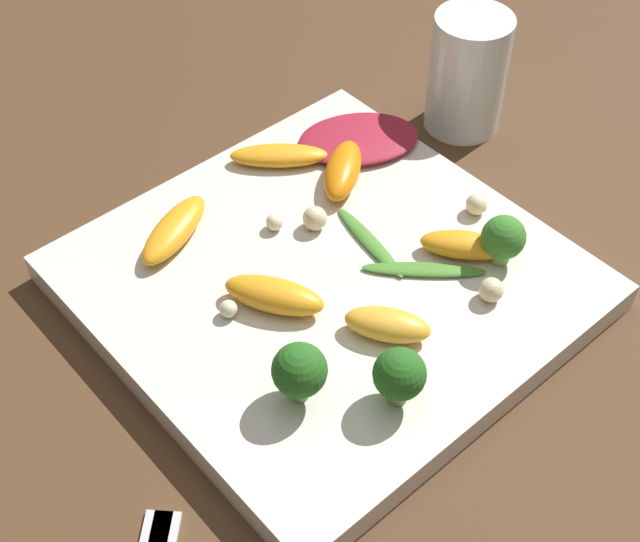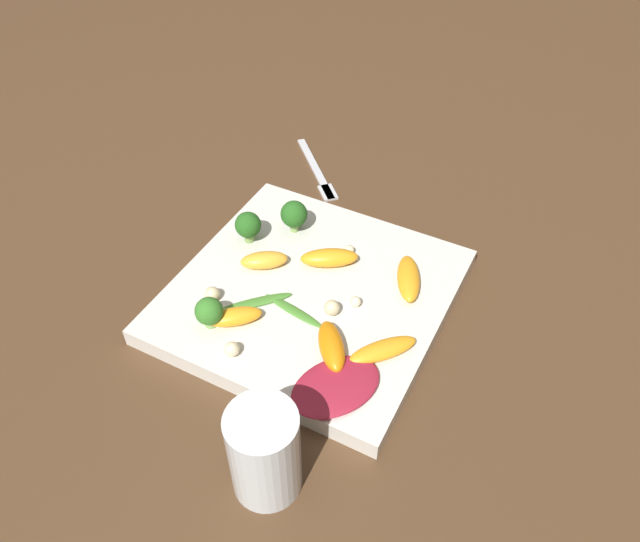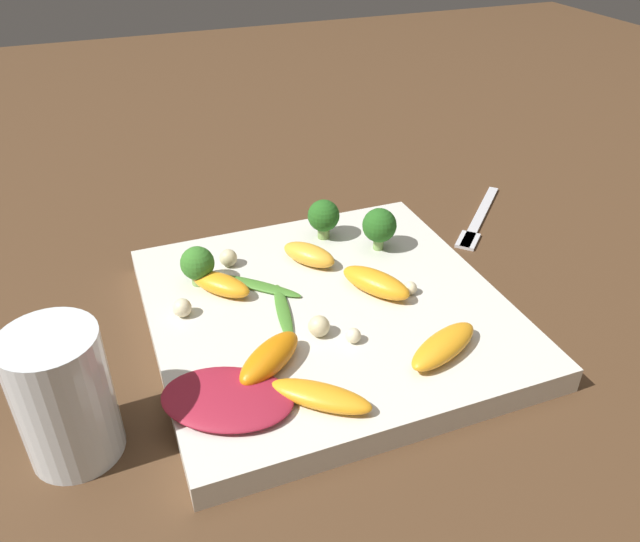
{
  "view_description": "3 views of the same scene",
  "coord_description": "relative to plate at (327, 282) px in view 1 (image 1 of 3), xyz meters",
  "views": [
    {
      "loc": [
        0.31,
        -0.28,
        0.48
      ],
      "look_at": [
        0.0,
        -0.01,
        0.03
      ],
      "focal_mm": 50.0,
      "sensor_mm": 36.0,
      "label": 1
    },
    {
      "loc": [
        -0.24,
        0.44,
        0.55
      ],
      "look_at": [
        -0.0,
        -0.02,
        0.04
      ],
      "focal_mm": 35.0,
      "sensor_mm": 36.0,
      "label": 2
    },
    {
      "loc": [
        -0.41,
        0.17,
        0.35
      ],
      "look_at": [
        0.02,
        0.0,
        0.05
      ],
      "focal_mm": 35.0,
      "sensor_mm": 36.0,
      "label": 3
    }
  ],
  "objects": [
    {
      "name": "orange_segment_4",
      "position": [
        -0.06,
        0.07,
        0.02
      ],
      "size": [
        0.06,
        0.07,
        0.02
      ],
      "color": "orange",
      "rests_on": "plate"
    },
    {
      "name": "radicchio_leaf_0",
      "position": [
        -0.09,
        0.11,
        0.02
      ],
      "size": [
        0.11,
        0.12,
        0.01
      ],
      "color": "maroon",
      "rests_on": "plate"
    },
    {
      "name": "arugula_sprig_0",
      "position": [
        -0.0,
        0.04,
        0.01
      ],
      "size": [
        0.08,
        0.03,
        0.0
      ],
      "color": "#47842D",
      "rests_on": "plate"
    },
    {
      "name": "broccoli_floret_0",
      "position": [
        0.07,
        0.1,
        0.03
      ],
      "size": [
        0.03,
        0.03,
        0.04
      ],
      "color": "#84AD5B",
      "rests_on": "plate"
    },
    {
      "name": "drinking_glass",
      "position": [
        -0.07,
        0.22,
        0.04
      ],
      "size": [
        0.06,
        0.06,
        0.1
      ],
      "color": "white",
      "rests_on": "ground_plane"
    },
    {
      "name": "orange_segment_3",
      "position": [
        -0.1,
        -0.06,
        0.02
      ],
      "size": [
        0.05,
        0.08,
        0.02
      ],
      "color": "orange",
      "rests_on": "plate"
    },
    {
      "name": "macadamia_nut_0",
      "position": [
        -0.04,
        0.02,
        0.02
      ],
      "size": [
        0.02,
        0.02,
        0.02
      ],
      "color": "beige",
      "rests_on": "plate"
    },
    {
      "name": "orange_segment_0",
      "position": [
        0.07,
        -0.01,
        0.02
      ],
      "size": [
        0.06,
        0.05,
        0.02
      ],
      "color": "#FCAD33",
      "rests_on": "plate"
    },
    {
      "name": "orange_segment_5",
      "position": [
        -0.11,
        0.05,
        0.02
      ],
      "size": [
        0.07,
        0.07,
        0.01
      ],
      "color": "orange",
      "rests_on": "plate"
    },
    {
      "name": "macadamia_nut_4",
      "position": [
        -0.01,
        -0.08,
        0.02
      ],
      "size": [
        0.01,
        0.01,
        0.01
      ],
      "color": "beige",
      "rests_on": "plate"
    },
    {
      "name": "broccoli_floret_2",
      "position": [
        0.07,
        -0.08,
        0.04
      ],
      "size": [
        0.03,
        0.03,
        0.04
      ],
      "color": "#84AD5B",
      "rests_on": "plate"
    },
    {
      "name": "macadamia_nut_2",
      "position": [
        0.03,
        0.12,
        0.02
      ],
      "size": [
        0.02,
        0.02,
        0.02
      ],
      "color": "beige",
      "rests_on": "plate"
    },
    {
      "name": "orange_segment_2",
      "position": [
        0.05,
        0.08,
        0.02
      ],
      "size": [
        0.06,
        0.06,
        0.02
      ],
      "color": "orange",
      "rests_on": "plate"
    },
    {
      "name": "orange_segment_1",
      "position": [
        -0.0,
        -0.05,
        0.02
      ],
      "size": [
        0.07,
        0.06,
        0.02
      ],
      "color": "orange",
      "rests_on": "plate"
    },
    {
      "name": "plate",
      "position": [
        0.0,
        0.0,
        0.0
      ],
      "size": [
        0.3,
        0.3,
        0.02
      ],
      "color": "silver",
      "rests_on": "ground_plane"
    },
    {
      "name": "broccoli_floret_1",
      "position": [
        0.11,
        -0.04,
        0.04
      ],
      "size": [
        0.03,
        0.03,
        0.04
      ],
      "color": "#7A9E51",
      "rests_on": "plate"
    },
    {
      "name": "ground_plane",
      "position": [
        0.0,
        0.0,
        -0.01
      ],
      "size": [
        2.4,
        2.4,
        0.0
      ],
      "primitive_type": "plane",
      "color": "#4C331E"
    },
    {
      "name": "macadamia_nut_1",
      "position": [
        0.09,
        0.07,
        0.02
      ],
      "size": [
        0.02,
        0.02,
        0.02
      ],
      "color": "beige",
      "rests_on": "plate"
    },
    {
      "name": "arugula_sprig_1",
      "position": [
        0.04,
        0.05,
        0.01
      ],
      "size": [
        0.07,
        0.07,
        0.0
      ],
      "color": "#47842D",
      "rests_on": "plate"
    },
    {
      "name": "macadamia_nut_3",
      "position": [
        -0.06,
        0.0,
        0.02
      ],
      "size": [
        0.01,
        0.01,
        0.01
      ],
      "color": "beige",
      "rests_on": "plate"
    }
  ]
}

